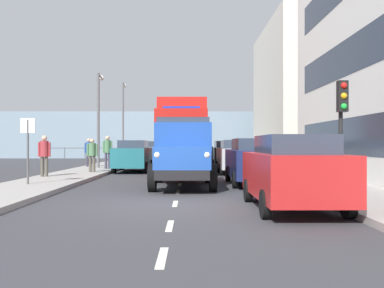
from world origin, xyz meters
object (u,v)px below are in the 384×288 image
at_px(street_sign, 28,139).
at_px(lamp_post_promenade, 99,110).
at_px(pedestrian_couple_b, 89,150).
at_px(car_silver_kerbside_2, 236,156).
at_px(lorry_cargo_red, 182,134).
at_px(pedestrian_couple_a, 92,152).
at_px(car_grey_oppositeside_1, 145,153).
at_px(traffic_light_near, 342,111).
at_px(car_teal_oppositeside_0, 133,155).
at_px(truck_vintage_blue, 183,154).
at_px(pedestrian_in_dark_coat, 107,149).
at_px(pedestrian_with_bag, 44,152).
at_px(car_red_kerbside_near, 292,171).
at_px(car_navy_kerbside_1, 253,161).
at_px(lamp_post_far, 123,114).
at_px(car_black_kerbside_3, 227,154).

bearing_deg(street_sign, lamp_post_promenade, -91.08).
bearing_deg(street_sign, pedestrian_couple_b, -86.94).
xyz_separation_m(car_silver_kerbside_2, lamp_post_promenade, (7.71, -3.19, 2.60)).
relative_size(lorry_cargo_red, pedestrian_couple_a, 5.01).
relative_size(car_grey_oppositeside_1, traffic_light_near, 1.31).
bearing_deg(car_teal_oppositeside_0, street_sign, 74.94).
xyz_separation_m(pedestrian_couple_a, pedestrian_couple_b, (1.35, -5.06, 0.05)).
bearing_deg(car_teal_oppositeside_0, truck_vintage_blue, 108.32).
height_order(lorry_cargo_red, car_grey_oppositeside_1, lorry_cargo_red).
bearing_deg(pedestrian_in_dark_coat, pedestrian_with_bag, 74.61).
distance_m(car_red_kerbside_near, car_silver_kerbside_2, 12.09).
relative_size(lorry_cargo_red, car_silver_kerbside_2, 1.95).
bearing_deg(lamp_post_promenade, car_silver_kerbside_2, 157.49).
xyz_separation_m(car_grey_oppositeside_1, pedestrian_couple_a, (1.68, 9.07, 0.22)).
height_order(truck_vintage_blue, car_teal_oppositeside_0, truck_vintage_blue).
xyz_separation_m(lorry_cargo_red, car_navy_kerbside_1, (-2.77, 7.10, -1.18)).
bearing_deg(car_navy_kerbside_1, pedestrian_in_dark_coat, -48.35).
height_order(car_navy_kerbside_1, lamp_post_far, lamp_post_far).
distance_m(pedestrian_couple_b, lamp_post_far, 10.23).
height_order(pedestrian_with_bag, pedestrian_couple_a, pedestrian_with_bag).
bearing_deg(pedestrian_couple_a, car_grey_oppositeside_1, -100.49).
relative_size(pedestrian_with_bag, traffic_light_near, 0.54).
bearing_deg(pedestrian_with_bag, car_teal_oppositeside_0, -118.74).
relative_size(car_silver_kerbside_2, pedestrian_in_dark_coat, 2.29).
xyz_separation_m(lorry_cargo_red, car_grey_oppositeside_1, (2.72, -7.00, -1.18)).
distance_m(car_grey_oppositeside_1, pedestrian_couple_a, 9.22).
distance_m(lorry_cargo_red, lamp_post_far, 13.94).
distance_m(car_grey_oppositeside_1, street_sign, 15.67).
xyz_separation_m(pedestrian_in_dark_coat, traffic_light_near, (-8.99, 11.43, 1.24)).
xyz_separation_m(lorry_cargo_red, pedestrian_with_bag, (5.75, 5.00, -0.90)).
bearing_deg(car_teal_oppositeside_0, car_navy_kerbside_1, 125.73).
bearing_deg(truck_vintage_blue, car_teal_oppositeside_0, -71.68).
distance_m(car_silver_kerbside_2, pedestrian_couple_b, 9.47).
bearing_deg(car_black_kerbside_3, car_red_kerbside_near, 90.00).
height_order(car_navy_kerbside_1, traffic_light_near, traffic_light_near).
bearing_deg(car_red_kerbside_near, pedestrian_in_dark_coat, -63.48).
relative_size(truck_vintage_blue, lorry_cargo_red, 0.69).
bearing_deg(traffic_light_near, pedestrian_couple_b, -52.41).
xyz_separation_m(lorry_cargo_red, lamp_post_promenade, (4.94, -2.07, 1.42)).
xyz_separation_m(car_navy_kerbside_1, pedestrian_with_bag, (8.52, -2.10, 0.28)).
bearing_deg(pedestrian_couple_b, car_silver_kerbside_2, 154.16).
distance_m(car_red_kerbside_near, pedestrian_in_dark_coat, 15.56).
bearing_deg(lorry_cargo_red, car_navy_kerbside_1, 111.30).
bearing_deg(pedestrian_couple_b, street_sign, 93.06).
distance_m(car_navy_kerbside_1, pedestrian_in_dark_coat, 10.46).
xyz_separation_m(truck_vintage_blue, car_black_kerbside_3, (-2.60, -12.74, -0.28)).
bearing_deg(lamp_post_far, pedestrian_couple_a, 92.97).
distance_m(car_teal_oppositeside_0, traffic_light_near, 13.63).
xyz_separation_m(car_silver_kerbside_2, car_grey_oppositeside_1, (5.49, -8.13, -0.00)).
xyz_separation_m(car_teal_oppositeside_0, pedestrian_couple_b, (3.03, -2.47, 0.27)).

